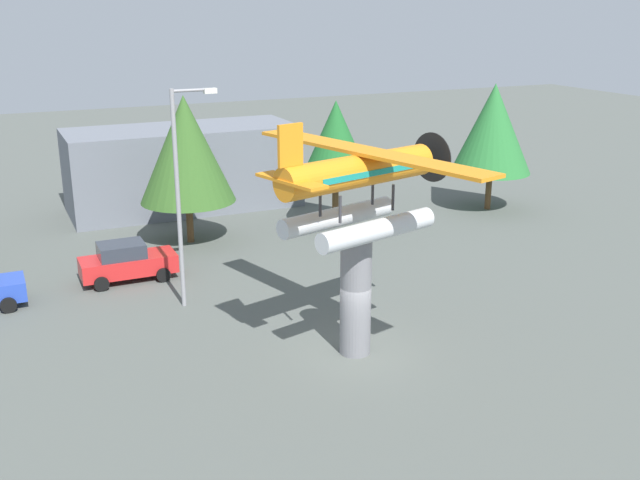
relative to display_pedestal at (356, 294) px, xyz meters
name	(u,v)px	position (x,y,z in m)	size (l,w,h in m)	color
ground_plane	(355,352)	(0.00, 0.00, -2.23)	(140.00, 140.00, 0.00)	#515651
display_pedestal	(356,294)	(0.00, 0.00, 0.00)	(1.10, 1.10, 4.46)	slate
floatplane_monument	(360,185)	(0.13, 0.03, 3.90)	(7.19, 10.32, 4.00)	silver
car_mid_red	(127,261)	(-5.99, 10.76, -1.35)	(4.20, 2.02, 1.76)	red
streetlight_primary	(182,185)	(-4.27, 6.79, 2.84)	(1.84, 0.28, 8.85)	gray
storefront_building	(183,168)	(-0.37, 22.00, 0.22)	(13.53, 5.52, 4.90)	slate
tree_east	(186,149)	(-1.91, 15.13, 2.67)	(4.87, 4.87, 7.61)	brown
tree_center_back	(336,142)	(6.35, 14.84, 2.49)	(4.00, 4.00, 6.96)	brown
tree_far_east	(493,129)	(16.21, 14.01, 2.66)	(4.70, 4.70, 7.52)	brown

